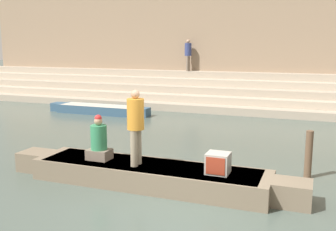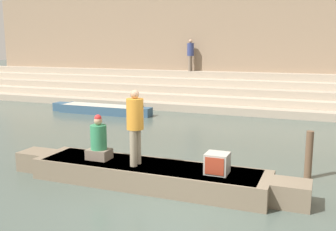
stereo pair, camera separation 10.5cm
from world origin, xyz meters
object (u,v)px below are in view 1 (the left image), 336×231
object	(u,v)px
moored_boat_shore	(99,109)
tv_set	(218,163)
mooring_post	(309,155)
person_standing	(136,123)
person_on_steps	(188,53)
rowboat_main	(149,174)
person_rowing	(99,142)

from	to	relation	value
moored_boat_shore	tv_set	bearing A→B (deg)	-49.93
mooring_post	tv_set	bearing A→B (deg)	-133.53
tv_set	mooring_post	size ratio (longest dim) A/B	0.41
mooring_post	person_standing	bearing A→B (deg)	-151.82
person_standing	moored_boat_shore	size ratio (longest dim) A/B	0.34
person_standing	person_on_steps	world-z (taller)	person_on_steps
moored_boat_shore	rowboat_main	bearing A→B (deg)	-56.52
rowboat_main	mooring_post	xyz separation A→B (m)	(3.29, 1.77, 0.31)
tv_set	moored_boat_shore	world-z (taller)	tv_set
person_rowing	tv_set	bearing A→B (deg)	13.16
tv_set	mooring_post	distance (m)	2.49
rowboat_main	mooring_post	distance (m)	3.74
tv_set	moored_boat_shore	bearing A→B (deg)	137.53
person_standing	person_on_steps	size ratio (longest dim) A/B	1.01
person_standing	mooring_post	world-z (taller)	person_standing
rowboat_main	person_standing	bearing A→B (deg)	-152.46
person_standing	tv_set	xyz separation A→B (m)	(1.81, 0.09, -0.74)
person_on_steps	mooring_post	bearing A→B (deg)	48.50
person_standing	moored_boat_shore	distance (m)	9.70
rowboat_main	person_rowing	xyz separation A→B (m)	(-1.23, -0.03, 0.63)
rowboat_main	person_on_steps	bearing A→B (deg)	105.50
rowboat_main	tv_set	bearing A→B (deg)	0.03
rowboat_main	person_on_steps	world-z (taller)	person_on_steps
person_standing	mooring_post	bearing A→B (deg)	23.85
person_standing	moored_boat_shore	xyz separation A→B (m)	(-5.63, 7.81, -1.22)
person_rowing	person_on_steps	world-z (taller)	person_on_steps
person_standing	person_rowing	bearing A→B (deg)	170.38
rowboat_main	person_standing	xyz separation A→B (m)	(-0.24, -0.12, 1.17)
moored_boat_shore	person_standing	bearing A→B (deg)	-58.10
person_rowing	rowboat_main	bearing A→B (deg)	14.57
person_rowing	person_on_steps	xyz separation A→B (m)	(-1.92, 12.37, 1.78)
rowboat_main	person_on_steps	xyz separation A→B (m)	(-3.14, 12.35, 2.40)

